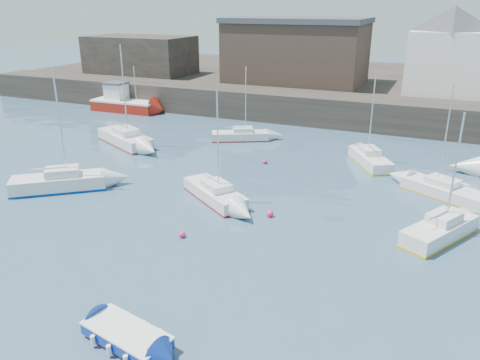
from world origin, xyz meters
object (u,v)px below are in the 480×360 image
at_px(sailboat_h, 240,135).
at_px(buoy_far, 265,164).
at_px(sailboat_f, 370,159).
at_px(blue_dinghy, 127,336).
at_px(sailboat_e, 125,138).
at_px(sailboat_b, 215,193).
at_px(sailboat_c, 440,230).
at_px(buoy_mid, 270,217).
at_px(fishing_boat, 124,102).
at_px(buoy_near, 182,237).
at_px(sailboat_d, 445,190).
at_px(sailboat_a, 59,182).

height_order(sailboat_h, buoy_far, sailboat_h).
relative_size(sailboat_f, sailboat_h, 1.02).
distance_m(blue_dinghy, sailboat_e, 27.21).
bearing_deg(sailboat_b, sailboat_c, 0.16).
bearing_deg(sailboat_e, buoy_mid, -28.05).
height_order(sailboat_c, sailboat_f, sailboat_f).
relative_size(fishing_boat, sailboat_c, 1.18).
bearing_deg(buoy_near, fishing_boat, 131.73).
distance_m(sailboat_d, sailboat_f, 7.32).
distance_m(sailboat_a, buoy_near, 11.53).
height_order(fishing_boat, sailboat_f, sailboat_f).
bearing_deg(sailboat_d, sailboat_c, -91.10).
bearing_deg(buoy_far, sailboat_f, 21.77).
bearing_deg(sailboat_a, fishing_boat, 116.71).
bearing_deg(buoy_mid, sailboat_e, 151.95).
distance_m(sailboat_h, buoy_near, 19.67).
bearing_deg(sailboat_h, buoy_far, -50.56).
height_order(buoy_near, buoy_far, buoy_near).
bearing_deg(buoy_far, fishing_boat, 152.30).
relative_size(sailboat_d, buoy_near, 19.46).
distance_m(sailboat_b, sailboat_h, 14.29).
xyz_separation_m(sailboat_e, buoy_near, (13.77, -13.59, -0.57)).
relative_size(blue_dinghy, sailboat_b, 0.52).
bearing_deg(sailboat_d, blue_dinghy, -117.58).
bearing_deg(sailboat_e, sailboat_d, -3.62).
bearing_deg(sailboat_a, buoy_near, -13.74).
distance_m(sailboat_a, sailboat_f, 23.19).
xyz_separation_m(sailboat_a, sailboat_h, (6.37, 16.33, -0.13)).
xyz_separation_m(blue_dinghy, sailboat_c, (10.41, 13.69, 0.15)).
height_order(fishing_boat, sailboat_c, sailboat_c).
relative_size(sailboat_h, buoy_near, 18.01).
relative_size(blue_dinghy, sailboat_e, 0.43).
bearing_deg(sailboat_b, fishing_boat, 137.72).
distance_m(sailboat_h, buoy_mid, 16.85).
xyz_separation_m(blue_dinghy, fishing_boat, (-24.93, 33.49, 0.66)).
relative_size(sailboat_a, sailboat_e, 0.92).
distance_m(sailboat_c, buoy_near, 13.95).
bearing_deg(sailboat_a, sailboat_c, 6.39).
bearing_deg(buoy_near, sailboat_b, 97.19).
distance_m(blue_dinghy, buoy_mid, 12.72).
xyz_separation_m(buoy_near, buoy_mid, (3.48, 4.40, 0.00)).
bearing_deg(fishing_boat, buoy_near, -48.27).
bearing_deg(sailboat_b, sailboat_h, 106.82).
height_order(sailboat_b, sailboat_h, sailboat_b).
bearing_deg(sailboat_c, sailboat_f, 115.99).
distance_m(blue_dinghy, buoy_far, 22.00).
height_order(blue_dinghy, buoy_far, blue_dinghy).
height_order(blue_dinghy, sailboat_c, sailboat_c).
xyz_separation_m(fishing_boat, buoy_mid, (25.98, -20.83, -1.03)).
bearing_deg(sailboat_h, sailboat_a, -111.31).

